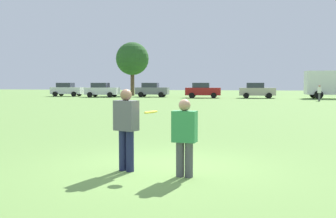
% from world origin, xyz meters
% --- Properties ---
extents(ground_plane, '(184.90, 184.90, 0.00)m').
position_xyz_m(ground_plane, '(0.00, 0.00, 0.00)').
color(ground_plane, '#6B9347').
extents(player_thrower, '(0.53, 0.41, 1.67)m').
position_xyz_m(player_thrower, '(-0.62, -0.43, 0.94)').
color(player_thrower, '#1E234C').
rests_on(player_thrower, ground).
extents(player_defender, '(0.48, 0.30, 1.49)m').
position_xyz_m(player_defender, '(0.63, -0.69, 0.83)').
color(player_defender, '#4C4C51').
rests_on(player_defender, ground).
extents(frisbee, '(0.27, 0.27, 0.07)m').
position_xyz_m(frisbee, '(-0.10, -0.44, 1.22)').
color(frisbee, yellow).
extents(parked_car_near_left, '(4.31, 2.43, 1.82)m').
position_xyz_m(parked_car_near_left, '(-23.20, 42.06, 0.92)').
color(parked_car_near_left, silver).
rests_on(parked_car_near_left, ground).
extents(parked_car_mid_left, '(4.31, 2.43, 1.82)m').
position_xyz_m(parked_car_mid_left, '(-17.42, 40.13, 0.92)').
color(parked_car_mid_left, silver).
rests_on(parked_car_mid_left, ground).
extents(parked_car_center, '(4.31, 2.43, 1.82)m').
position_xyz_m(parked_car_center, '(-11.40, 42.28, 0.92)').
color(parked_car_center, slate).
rests_on(parked_car_center, ground).
extents(parked_car_mid_right, '(4.31, 2.43, 1.82)m').
position_xyz_m(parked_car_mid_right, '(-4.53, 40.30, 0.92)').
color(parked_car_mid_right, maroon).
rests_on(parked_car_mid_right, ground).
extents(parked_car_near_right, '(4.31, 2.43, 1.82)m').
position_xyz_m(parked_car_near_right, '(1.83, 40.92, 0.92)').
color(parked_car_near_right, '#B7AD99').
rests_on(parked_car_near_right, ground).
extents(bystander_sideline_watcher, '(0.41, 0.51, 1.61)m').
position_xyz_m(bystander_sideline_watcher, '(7.93, 34.17, 0.91)').
color(bystander_sideline_watcher, '#4C4C51').
rests_on(bystander_sideline_watcher, ground).
extents(tree_west_oak, '(4.66, 4.66, 7.57)m').
position_xyz_m(tree_west_oak, '(-15.48, 46.93, 5.21)').
color(tree_west_oak, brown).
rests_on(tree_west_oak, ground).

